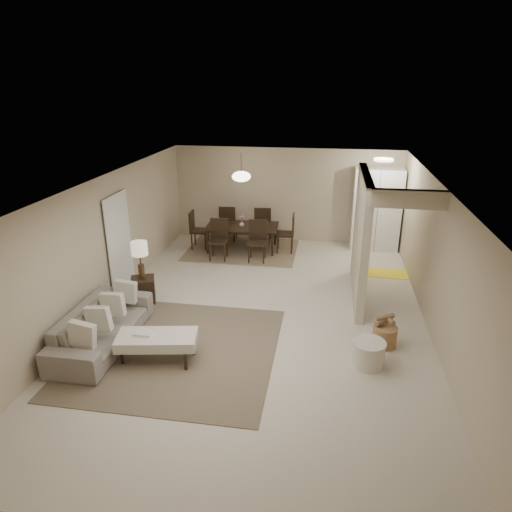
% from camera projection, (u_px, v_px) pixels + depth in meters
% --- Properties ---
extents(floor, '(9.00, 9.00, 0.00)m').
position_uv_depth(floor, '(261.00, 317.00, 8.51)').
color(floor, beige).
rests_on(floor, ground).
extents(ceiling, '(9.00, 9.00, 0.00)m').
position_uv_depth(ceiling, '(261.00, 185.00, 7.61)').
color(ceiling, white).
rests_on(ceiling, back_wall).
extents(back_wall, '(6.00, 0.00, 6.00)m').
position_uv_depth(back_wall, '(286.00, 195.00, 12.21)').
color(back_wall, '#C4B495').
rests_on(back_wall, floor).
extents(left_wall, '(0.00, 9.00, 9.00)m').
position_uv_depth(left_wall, '(102.00, 245.00, 8.51)').
color(left_wall, '#C4B495').
rests_on(left_wall, floor).
extents(right_wall, '(0.00, 9.00, 9.00)m').
position_uv_depth(right_wall, '(438.00, 265.00, 7.62)').
color(right_wall, '#C4B495').
rests_on(right_wall, floor).
extents(partition, '(0.15, 2.50, 2.50)m').
position_uv_depth(partition, '(361.00, 237.00, 8.95)').
color(partition, '#C4B495').
rests_on(partition, floor).
extents(doorway, '(0.04, 0.90, 2.04)m').
position_uv_depth(doorway, '(119.00, 246.00, 9.14)').
color(doorway, black).
rests_on(doorway, floor).
extents(pantry_cabinet, '(1.20, 0.55, 2.10)m').
position_uv_depth(pantry_cabinet, '(376.00, 210.00, 11.61)').
color(pantry_cabinet, white).
rests_on(pantry_cabinet, floor).
extents(flush_light, '(0.44, 0.44, 0.05)m').
position_uv_depth(flush_light, '(384.00, 160.00, 10.23)').
color(flush_light, white).
rests_on(flush_light, ceiling).
extents(living_rug, '(3.20, 3.20, 0.01)m').
position_uv_depth(living_rug, '(177.00, 350.00, 7.46)').
color(living_rug, brown).
rests_on(living_rug, floor).
extents(sofa, '(2.27, 0.89, 0.66)m').
position_uv_depth(sofa, '(102.00, 326.00, 7.53)').
color(sofa, gray).
rests_on(sofa, floor).
extents(ottoman_bench, '(1.31, 0.77, 0.44)m').
position_uv_depth(ottoman_bench, '(157.00, 340.00, 7.09)').
color(ottoman_bench, '#EDE7CE').
rests_on(ottoman_bench, living_rug).
extents(side_table, '(0.58, 0.58, 0.49)m').
position_uv_depth(side_table, '(143.00, 290.00, 9.04)').
color(side_table, black).
rests_on(side_table, floor).
extents(table_lamp, '(0.32, 0.32, 0.76)m').
position_uv_depth(table_lamp, '(140.00, 252.00, 8.75)').
color(table_lamp, '#4C3420').
rests_on(table_lamp, side_table).
extents(round_pouf, '(0.52, 0.52, 0.40)m').
position_uv_depth(round_pouf, '(368.00, 354.00, 7.01)').
color(round_pouf, '#EDE7CE').
rests_on(round_pouf, floor).
extents(wicker_basket, '(0.46, 0.46, 0.34)m').
position_uv_depth(wicker_basket, '(385.00, 336.00, 7.55)').
color(wicker_basket, brown).
rests_on(wicker_basket, floor).
extents(dining_rug, '(2.80, 2.10, 0.01)m').
position_uv_depth(dining_rug, '(242.00, 249.00, 11.88)').
color(dining_rug, brown).
rests_on(dining_rug, floor).
extents(dining_table, '(1.87, 1.10, 0.64)m').
position_uv_depth(dining_table, '(242.00, 238.00, 11.77)').
color(dining_table, black).
rests_on(dining_table, dining_rug).
extents(dining_chairs, '(2.68, 1.98, 0.99)m').
position_uv_depth(dining_chairs, '(242.00, 232.00, 11.70)').
color(dining_chairs, black).
rests_on(dining_chairs, dining_rug).
extents(vase, '(0.14, 0.14, 0.13)m').
position_uv_depth(vase, '(242.00, 224.00, 11.63)').
color(vase, white).
rests_on(vase, dining_table).
extents(yellow_mat, '(0.94, 0.58, 0.01)m').
position_uv_depth(yellow_mat, '(389.00, 273.00, 10.41)').
color(yellow_mat, yellow).
rests_on(yellow_mat, floor).
extents(pendant_light, '(0.46, 0.46, 0.71)m').
position_uv_depth(pendant_light, '(241.00, 176.00, 11.19)').
color(pendant_light, '#4C3420').
rests_on(pendant_light, ceiling).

